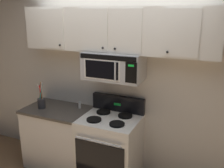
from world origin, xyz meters
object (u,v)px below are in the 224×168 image
stove_range (110,148)px  utensil_crock_charcoal (41,101)px  over_range_microwave (114,66)px  salt_shaker (80,105)px

stove_range → utensil_crock_charcoal: 1.18m
over_range_microwave → salt_shaker: 0.83m
stove_range → salt_shaker: size_ratio=11.22×
stove_range → utensil_crock_charcoal: utensil_crock_charcoal is taller
stove_range → salt_shaker: bearing=164.6°
utensil_crock_charcoal → over_range_microwave: bearing=9.9°
utensil_crock_charcoal → salt_shaker: size_ratio=3.95×
over_range_microwave → salt_shaker: over_range_microwave is taller
over_range_microwave → salt_shaker: (-0.55, 0.03, -0.63)m
over_range_microwave → utensil_crock_charcoal: 1.21m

